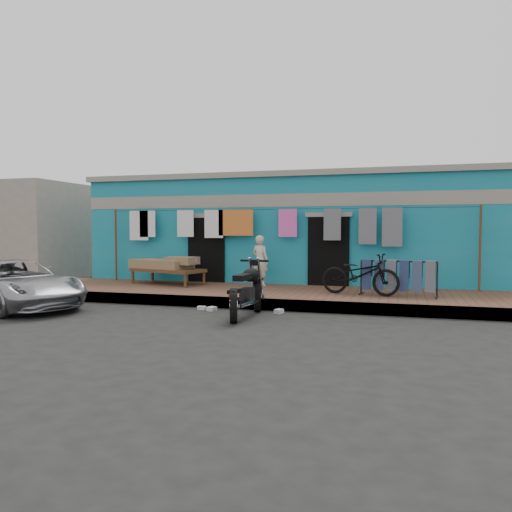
{
  "coord_description": "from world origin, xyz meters",
  "views": [
    {
      "loc": [
        3.14,
        -8.84,
        1.74
      ],
      "look_at": [
        0.0,
        2.0,
        1.15
      ],
      "focal_mm": 35.0,
      "sensor_mm": 36.0,
      "label": 1
    }
  ],
  "objects_px": {
    "car": "(14,283)",
    "seated_person": "(260,261)",
    "bicycle": "(360,269)",
    "charpoy": "(168,271)",
    "motorcycle": "(246,289)",
    "jeans_rack": "(398,277)"
  },
  "relations": [
    {
      "from": "bicycle",
      "to": "charpoy",
      "type": "height_order",
      "value": "bicycle"
    },
    {
      "from": "car",
      "to": "seated_person",
      "type": "relative_size",
      "value": 2.91
    },
    {
      "from": "bicycle",
      "to": "jeans_rack",
      "type": "distance_m",
      "value": 0.86
    },
    {
      "from": "bicycle",
      "to": "charpoy",
      "type": "xyz_separation_m",
      "value": [
        -5.26,
        0.85,
        -0.22
      ]
    },
    {
      "from": "car",
      "to": "jeans_rack",
      "type": "xyz_separation_m",
      "value": [
        8.23,
        2.53,
        0.12
      ]
    },
    {
      "from": "car",
      "to": "seated_person",
      "type": "xyz_separation_m",
      "value": [
        4.68,
        3.65,
        0.37
      ]
    },
    {
      "from": "jeans_rack",
      "to": "bicycle",
      "type": "bearing_deg",
      "value": -178.92
    },
    {
      "from": "car",
      "to": "seated_person",
      "type": "height_order",
      "value": "seated_person"
    },
    {
      "from": "car",
      "to": "bicycle",
      "type": "relative_size",
      "value": 2.17
    },
    {
      "from": "charpoy",
      "to": "motorcycle",
      "type": "bearing_deg",
      "value": -43.17
    },
    {
      "from": "motorcycle",
      "to": "charpoy",
      "type": "xyz_separation_m",
      "value": [
        -3.2,
        3.0,
        0.05
      ]
    },
    {
      "from": "motorcycle",
      "to": "charpoy",
      "type": "height_order",
      "value": "motorcycle"
    },
    {
      "from": "seated_person",
      "to": "motorcycle",
      "type": "height_order",
      "value": "seated_person"
    },
    {
      "from": "bicycle",
      "to": "jeans_rack",
      "type": "height_order",
      "value": "bicycle"
    },
    {
      "from": "motorcycle",
      "to": "charpoy",
      "type": "relative_size",
      "value": 0.75
    },
    {
      "from": "seated_person",
      "to": "jeans_rack",
      "type": "height_order",
      "value": "seated_person"
    },
    {
      "from": "car",
      "to": "bicycle",
      "type": "xyz_separation_m",
      "value": [
        7.38,
        2.51,
        0.28
      ]
    },
    {
      "from": "car",
      "to": "jeans_rack",
      "type": "height_order",
      "value": "car"
    },
    {
      "from": "car",
      "to": "charpoy",
      "type": "bearing_deg",
      "value": -10.17
    },
    {
      "from": "seated_person",
      "to": "jeans_rack",
      "type": "distance_m",
      "value": 3.73
    },
    {
      "from": "seated_person",
      "to": "motorcycle",
      "type": "xyz_separation_m",
      "value": [
        0.64,
        -3.29,
        -0.36
      ]
    },
    {
      "from": "motorcycle",
      "to": "charpoy",
      "type": "distance_m",
      "value": 4.39
    }
  ]
}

